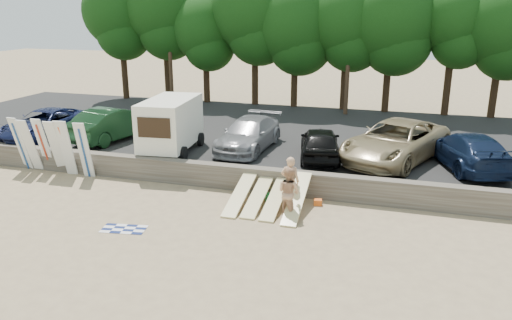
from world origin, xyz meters
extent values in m
plane|color=tan|center=(0.00, 0.00, 0.00)|extent=(120.00, 120.00, 0.00)
cube|color=#6B6356|center=(0.00, 3.00, 0.50)|extent=(44.00, 0.50, 1.00)
cube|color=#282828|center=(0.00, 10.50, 0.35)|extent=(44.00, 14.50, 0.70)
cylinder|color=#382616|center=(-14.29, 17.13, 2.80)|extent=(0.44, 0.44, 4.19)
sphere|color=#164915|center=(-14.29, 17.13, 6.90)|extent=(5.24, 5.24, 5.24)
cylinder|color=#382616|center=(-11.07, 17.60, 2.88)|extent=(0.44, 0.44, 4.37)
sphere|color=#164915|center=(-11.07, 17.60, 7.16)|extent=(5.66, 5.66, 5.66)
cylinder|color=#382616|center=(-7.97, 17.43, 2.44)|extent=(0.44, 0.44, 3.49)
sphere|color=#164915|center=(-7.97, 17.43, 5.85)|extent=(4.70, 4.70, 4.70)
cylinder|color=#382616|center=(-4.45, 17.60, 2.85)|extent=(0.44, 0.44, 4.30)
sphere|color=#164915|center=(-4.45, 17.60, 7.05)|extent=(5.90, 5.90, 5.90)
cylinder|color=#382616|center=(-1.69, 17.60, 2.59)|extent=(0.44, 0.44, 3.78)
sphere|color=#164915|center=(-1.69, 17.60, 6.29)|extent=(5.82, 5.82, 5.82)
cylinder|color=#382616|center=(1.63, 17.60, 2.66)|extent=(0.44, 0.44, 3.92)
sphere|color=#164915|center=(1.63, 17.60, 6.50)|extent=(5.31, 5.31, 5.31)
cylinder|color=#382616|center=(4.33, 17.60, 2.68)|extent=(0.44, 0.44, 3.96)
sphere|color=#164915|center=(4.33, 17.60, 6.56)|extent=(5.81, 5.81, 5.81)
cylinder|color=#382616|center=(7.98, 17.60, 2.70)|extent=(0.44, 0.44, 4.01)
sphere|color=#164915|center=(7.98, 17.60, 6.62)|extent=(4.49, 4.49, 4.49)
cylinder|color=#382616|center=(10.67, 17.60, 2.60)|extent=(0.44, 0.44, 3.80)
sphere|color=#164915|center=(10.67, 17.60, 6.32)|extent=(5.39, 5.39, 5.39)
cylinder|color=#473321|center=(-10.00, 16.00, 5.20)|extent=(0.26, 0.26, 9.00)
cylinder|color=#473321|center=(2.00, 16.00, 5.20)|extent=(0.26, 0.26, 9.00)
cube|color=white|center=(-4.76, 5.08, 2.11)|extent=(2.32, 4.07, 2.14)
cube|color=black|center=(-4.56, 3.12, 2.31)|extent=(1.46, 0.18, 0.88)
cylinder|color=black|center=(-5.65, 3.72, 1.02)|extent=(0.26, 0.66, 0.64)
cylinder|color=black|center=(-3.61, 3.92, 1.02)|extent=(0.26, 0.66, 0.64)
cylinder|color=black|center=(-5.90, 6.24, 1.02)|extent=(0.26, 0.66, 0.64)
cylinder|color=black|center=(-3.86, 6.44, 1.02)|extent=(0.26, 0.66, 0.64)
imported|color=#11183D|center=(-12.13, 5.58, 1.43)|extent=(2.48, 5.25, 1.45)
imported|color=black|center=(-8.56, 6.30, 1.53)|extent=(2.74, 5.28, 1.66)
imported|color=gray|center=(-1.43, 6.52, 1.43)|extent=(2.33, 5.15, 1.46)
imported|color=black|center=(2.08, 5.92, 1.42)|extent=(2.49, 4.50, 1.45)
imported|color=#9B8862|center=(5.27, 6.59, 1.57)|extent=(5.15, 6.90, 1.74)
imported|color=#0E1934|center=(8.23, 6.39, 1.46)|extent=(3.66, 5.65, 1.52)
cube|color=white|center=(-11.01, 2.49, 1.27)|extent=(0.57, 0.74, 2.54)
cube|color=white|center=(-10.41, 2.41, 1.25)|extent=(0.50, 0.83, 2.50)
cube|color=white|center=(-9.87, 2.63, 1.27)|extent=(0.51, 0.72, 2.53)
cube|color=white|center=(-9.12, 2.49, 1.25)|extent=(0.55, 0.84, 2.51)
cube|color=white|center=(-8.63, 2.48, 1.27)|extent=(0.51, 0.69, 2.54)
cube|color=white|center=(-8.51, 2.43, 1.28)|extent=(0.56, 0.66, 2.55)
cube|color=white|center=(-7.57, 2.36, 1.28)|extent=(0.57, 0.67, 2.55)
cube|color=beige|center=(-0.18, 1.47, 0.43)|extent=(0.56, 2.91, 0.87)
cube|color=beige|center=(0.50, 1.58, 0.40)|extent=(0.56, 2.93, 0.79)
cube|color=beige|center=(1.21, 1.54, 0.41)|extent=(0.56, 2.92, 0.81)
cube|color=beige|center=(2.04, 1.33, 0.54)|extent=(0.56, 2.85, 1.08)
imported|color=tan|center=(1.65, 1.88, 0.96)|extent=(0.73, 0.51, 1.92)
imported|color=tan|center=(1.84, 0.88, 0.92)|extent=(1.11, 1.03, 1.83)
cube|color=green|center=(0.87, 2.08, 0.16)|extent=(0.40, 0.33, 0.32)
cube|color=orange|center=(2.68, 2.21, 0.11)|extent=(0.34, 0.30, 0.22)
plane|color=white|center=(-3.25, -1.80, 0.01)|extent=(1.72, 1.72, 0.00)
camera|label=1|loc=(5.47, -15.31, 7.23)|focal=35.00mm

